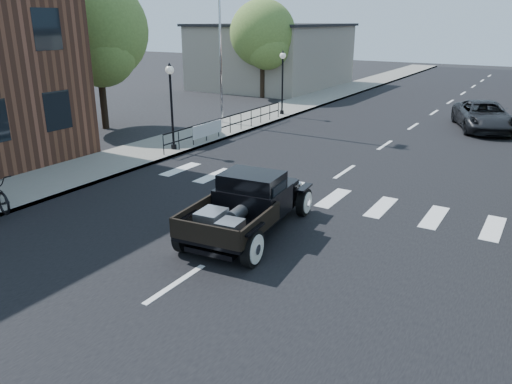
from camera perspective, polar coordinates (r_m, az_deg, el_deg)
The scene contains 14 objects.
ground at distance 13.50m, azimuth -0.97°, elevation -5.14°, with size 120.00×120.00×0.00m, color black.
road at distance 26.82m, azimuth 16.44°, elevation 6.44°, with size 14.00×80.00×0.02m, color black.
road_markings at distance 22.15m, azimuth 12.96°, elevation 4.14°, with size 12.00×60.00×0.06m, color silver, non-canonical shape.
sidewalk_left at distance 30.05m, azimuth 0.52°, elevation 8.65°, with size 3.00×80.00×0.15m, color gray.
low_building_left at distance 44.16m, azimuth 1.94°, elevation 15.18°, with size 10.00×12.00×5.00m, color gray.
railing at distance 25.16m, azimuth -2.97°, elevation 7.89°, with size 0.08×10.00×1.00m, color black, non-canonical shape.
banner at distance 23.56m, azimuth -5.54°, elevation 6.55°, with size 0.04×2.20×0.60m, color silver, non-canonical shape.
lamp_post_b at distance 21.97m, azimuth -9.62°, elevation 9.57°, with size 0.36×0.36×3.69m, color black, non-canonical shape.
lamp_post_c at distance 30.18m, azimuth 3.03°, elevation 12.36°, with size 0.36×0.36×3.69m, color black, non-canonical shape.
flagpole at distance 27.41m, azimuth -4.20°, elevation 20.48°, with size 0.12×0.12×12.12m, color silver.
big_tree_near at distance 27.66m, azimuth -17.53°, elevation 14.69°, with size 5.19×5.19×7.62m, color #587632, non-canonical shape.
big_tree_far at distance 37.66m, azimuth 0.75°, elevation 15.99°, with size 4.74×4.74×6.96m, color #587632, non-canonical shape.
hotrod_pickup at distance 13.41m, azimuth -0.87°, elevation -1.39°, with size 2.29×4.90×1.70m, color black, non-canonical shape.
second_car at distance 29.02m, azimuth 24.60°, elevation 7.89°, with size 2.46×5.32×1.48m, color black.
Camera 1 is at (6.57, -10.41, 5.55)m, focal length 35.00 mm.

